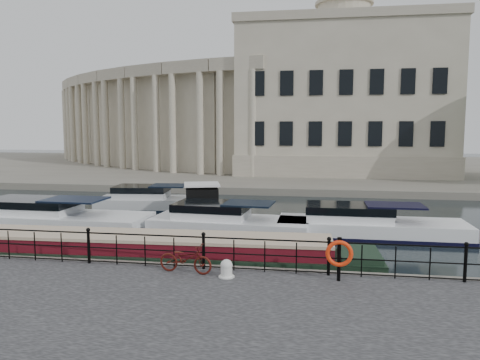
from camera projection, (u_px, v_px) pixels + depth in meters
name	position (u px, v px, depth m)	size (l,w,h in m)	color
ground_plane	(218.00, 265.00, 17.51)	(160.00, 160.00, 0.00)	black
far_bank	(286.00, 168.00, 55.72)	(120.00, 42.00, 0.55)	#6B665B
railing	(204.00, 249.00, 15.17)	(24.14, 0.14, 1.22)	black
civic_building	(275.00, 109.00, 50.90)	(53.55, 31.84, 16.85)	#ADA38C
bicycle	(186.00, 259.00, 14.77)	(0.62, 1.77, 0.93)	#4C130D
mooring_bollard	(226.00, 269.00, 14.38)	(0.49, 0.49, 0.56)	silver
life_ring_post	(339.00, 254.00, 13.91)	(0.81, 0.21, 1.33)	black
narrowboat	(145.00, 257.00, 17.35)	(17.19, 2.92, 1.62)	black
harbour_hut	(202.00, 204.00, 25.49)	(3.06, 2.77, 2.16)	#6B665B
cabin_cruisers	(185.00, 220.00, 24.05)	(24.92, 9.32, 1.99)	white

